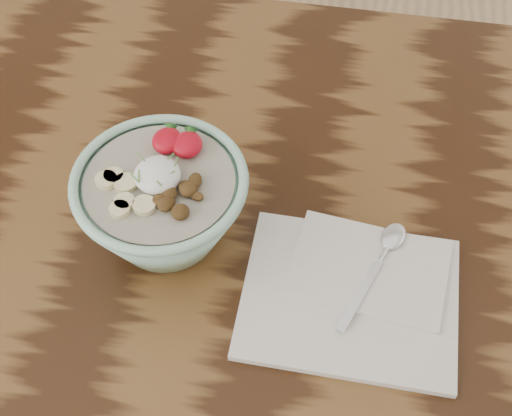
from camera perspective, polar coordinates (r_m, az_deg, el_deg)
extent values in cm
cube|color=black|center=(92.48, -10.51, -0.99)|extent=(160.00, 90.00, 4.00)
cylinder|color=#9ED5BA|center=(87.25, -7.04, -2.02)|extent=(8.74, 8.74, 1.25)
torus|color=#9ED5BA|center=(79.14, -7.77, 2.18)|extent=(19.88, 19.88, 1.15)
cylinder|color=#B0A892|center=(79.63, -7.72, 1.90)|extent=(16.86, 16.86, 1.04)
ellipsoid|color=white|center=(78.51, -7.89, 2.63)|extent=(5.19, 5.19, 2.85)
ellipsoid|color=#B50818|center=(81.73, -7.12, 5.37)|extent=(3.48, 3.82, 1.91)
cone|color=#286623|center=(82.51, -6.88, 6.30)|extent=(1.40, 1.03, 1.52)
ellipsoid|color=#B50818|center=(81.07, -5.53, 5.06)|extent=(3.49, 3.84, 1.92)
cone|color=#286623|center=(81.86, -5.30, 6.01)|extent=(1.40, 1.03, 1.52)
cylinder|color=beige|center=(79.81, -11.89, 2.21)|extent=(2.44, 2.44, 0.70)
cylinder|color=beige|center=(79.12, -10.39, 1.97)|extent=(2.62, 2.62, 0.70)
cylinder|color=beige|center=(77.53, -10.47, 0.48)|extent=(2.23, 2.23, 0.70)
cylinder|color=beige|center=(77.01, -10.87, -0.12)|extent=(2.19, 2.19, 0.70)
cylinder|color=beige|center=(80.01, -11.31, 2.53)|extent=(2.26, 2.26, 0.70)
cylinder|color=beige|center=(76.90, -8.93, 0.22)|extent=(2.53, 2.53, 0.70)
ellipsoid|color=#4E3617|center=(76.90, -7.72, 0.65)|extent=(2.11, 2.19, 1.08)
ellipsoid|color=#4E3617|center=(77.92, -4.90, 2.19)|extent=(1.52, 2.05, 1.48)
ellipsoid|color=#4E3617|center=(77.22, -6.99, 1.23)|extent=(2.50, 2.37, 1.16)
ellipsoid|color=#4E3617|center=(75.50, -6.08, -0.32)|extent=(2.30, 2.33, 1.52)
ellipsoid|color=#4E3617|center=(76.34, -7.25, 0.30)|extent=(1.97, 1.89, 1.43)
ellipsoid|color=#4E3617|center=(77.26, -5.43, 1.53)|extent=(2.17, 2.23, 1.42)
ellipsoid|color=#4E3617|center=(77.86, -5.76, 1.76)|extent=(1.53, 1.60, 0.95)
ellipsoid|color=#4E3617|center=(76.83, -4.72, 0.95)|extent=(1.77, 1.60, 0.78)
ellipsoid|color=#4E3617|center=(76.57, -7.07, 0.45)|extent=(2.13, 2.16, 1.05)
cylinder|color=#59903D|center=(77.14, -6.88, 2.73)|extent=(0.96, 1.02, 0.22)
cylinder|color=#59903D|center=(77.98, -8.06, 3.29)|extent=(0.34, 1.14, 0.22)
cylinder|color=#59903D|center=(79.13, -9.18, 4.06)|extent=(1.35, 1.23, 0.24)
cylinder|color=#59903D|center=(78.19, -6.40, 3.73)|extent=(0.22, 1.27, 0.22)
cylinder|color=#59903D|center=(78.59, -7.99, 3.83)|extent=(1.77, 0.91, 0.24)
cylinder|color=#59903D|center=(77.38, -9.72, 2.43)|extent=(1.10, 0.96, 0.22)
cylinder|color=#59903D|center=(77.82, -8.74, 3.02)|extent=(1.46, 0.72, 0.23)
cylinder|color=#59903D|center=(78.68, -6.89, 4.07)|extent=(0.70, 1.15, 0.22)
cylinder|color=#59903D|center=(76.68, -7.94, 2.15)|extent=(1.36, 1.21, 0.24)
cylinder|color=#59903D|center=(77.39, -9.36, 2.52)|extent=(0.63, 1.71, 0.24)
cube|color=silver|center=(82.72, 7.49, -7.13)|extent=(24.59, 19.96, 0.94)
cube|color=silver|center=(84.14, 9.04, -4.85)|extent=(19.10, 14.16, 0.56)
cube|color=silver|center=(81.65, 8.32, -6.94)|extent=(4.60, 10.09, 0.32)
cylinder|color=silver|center=(84.96, 10.21, -3.53)|extent=(1.55, 2.76, 0.63)
ellipsoid|color=silver|center=(86.33, 10.92, -2.23)|extent=(4.06, 4.86, 0.86)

